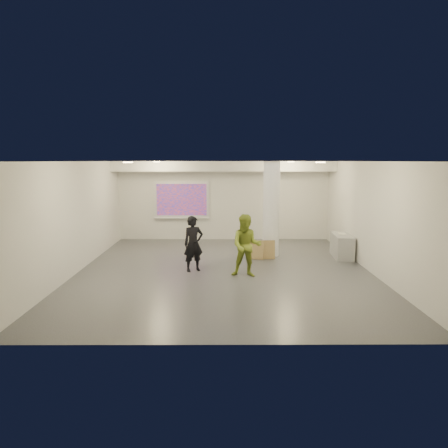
{
  "coord_description": "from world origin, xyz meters",
  "views": [
    {
      "loc": [
        -0.04,
        -10.71,
        3.02
      ],
      "look_at": [
        0.0,
        0.4,
        1.25
      ],
      "focal_mm": 32.0,
      "sensor_mm": 36.0,
      "label": 1
    }
  ],
  "objects_px": {
    "column": "(271,209)",
    "woman": "(193,244)",
    "credenza": "(342,246)",
    "man": "(246,246)",
    "projection_screen": "(182,200)"
  },
  "relations": [
    {
      "from": "projection_screen",
      "to": "man",
      "type": "bearing_deg",
      "value": -66.36
    },
    {
      "from": "woman",
      "to": "man",
      "type": "bearing_deg",
      "value": -45.47
    },
    {
      "from": "projection_screen",
      "to": "man",
      "type": "distance_m",
      "value": 5.49
    },
    {
      "from": "man",
      "to": "projection_screen",
      "type": "bearing_deg",
      "value": 120.47
    },
    {
      "from": "column",
      "to": "woman",
      "type": "xyz_separation_m",
      "value": [
        -2.34,
        -1.8,
        -0.73
      ]
    },
    {
      "from": "column",
      "to": "credenza",
      "type": "relative_size",
      "value": 2.39
    },
    {
      "from": "column",
      "to": "credenza",
      "type": "bearing_deg",
      "value": -6.54
    },
    {
      "from": "man",
      "to": "column",
      "type": "bearing_deg",
      "value": 75.37
    },
    {
      "from": "column",
      "to": "man",
      "type": "xyz_separation_m",
      "value": [
        -0.92,
        -2.33,
        -0.68
      ]
    },
    {
      "from": "credenza",
      "to": "woman",
      "type": "height_order",
      "value": "woman"
    },
    {
      "from": "credenza",
      "to": "woman",
      "type": "relative_size",
      "value": 0.82
    },
    {
      "from": "woman",
      "to": "credenza",
      "type": "bearing_deg",
      "value": -6.22
    },
    {
      "from": "column",
      "to": "credenza",
      "type": "xyz_separation_m",
      "value": [
        2.22,
        -0.25,
        -1.13
      ]
    },
    {
      "from": "woman",
      "to": "projection_screen",
      "type": "bearing_deg",
      "value": 74.72
    },
    {
      "from": "column",
      "to": "woman",
      "type": "height_order",
      "value": "column"
    }
  ]
}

